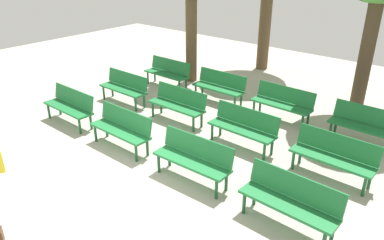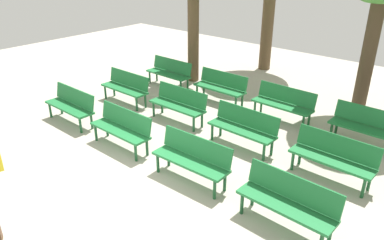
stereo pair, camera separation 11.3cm
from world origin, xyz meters
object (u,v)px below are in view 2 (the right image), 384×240
Objects in this scene: bench_r1_c0 at (126,86)px; bench_r2_c3 at (368,125)px; bench_r0_c0 at (71,104)px; bench_r0_c1 at (122,126)px; bench_r1_c2 at (244,126)px; bench_r1_c1 at (179,103)px; bench_r2_c1 at (221,85)px; bench_r0_c3 at (288,200)px; bench_r1_c3 at (334,155)px; bench_r2_c0 at (170,71)px; bench_r0_c2 at (193,157)px; bench_r2_c2 at (284,102)px.

bench_r1_c0 is 1.00× the size of bench_r2_c3.
bench_r0_c0 is 2.01m from bench_r0_c1.
bench_r1_c2 is at bearing 41.63° from bench_r0_c1.
bench_r1_c1 is (2.02, 0.05, 0.00)m from bench_r1_c0.
bench_r2_c1 is at bearing 88.87° from bench_r1_c1.
bench_r2_c3 is (0.05, 3.64, 0.00)m from bench_r0_c3.
bench_r2_c0 is at bearing 164.53° from bench_r1_c3.
bench_r0_c3 and bench_r1_c2 have the same top height.
bench_r2_c1 is (-1.99, 1.82, 0.00)m from bench_r1_c2.
bench_r2_c0 is (-4.05, 1.82, 0.00)m from bench_r1_c2.
bench_r2_c1 is (0.04, 3.61, 0.00)m from bench_r0_c1.
bench_r1_c0 is at bearing 154.62° from bench_r0_c2.
bench_r1_c1 is at bearing 1.62° from bench_r1_c0.
bench_r2_c1 is at bearing 139.61° from bench_r0_c3.
bench_r0_c0 is 1.00× the size of bench_r2_c2.
bench_r2_c0 is at bearing 90.57° from bench_r0_c0.
bench_r1_c0 is 6.06m from bench_r1_c3.
bench_r2_c1 and bench_r2_c3 have the same top height.
bench_r2_c0 is at bearing 119.48° from bench_r0_c1.
bench_r2_c1 is at bearing 60.86° from bench_r0_c0.
bench_r2_c0 is 1.00× the size of bench_r2_c2.
bench_r2_c3 is at bearing 16.95° from bench_r1_c0.
bench_r0_c3 and bench_r2_c1 have the same top height.
bench_r2_c1 is 4.07m from bench_r2_c3.
bench_r1_c2 is 2.79m from bench_r2_c3.
bench_r2_c0 is at bearing -179.84° from bench_r2_c1.
bench_r0_c1 is 2.69m from bench_r1_c0.
bench_r0_c1 is at bearing 0.34° from bench_r0_c0.
bench_r1_c3 is at bearing 2.10° from bench_r1_c2.
bench_r2_c3 is at bearing 89.21° from bench_r1_c3.
bench_r0_c1 is 1.00× the size of bench_r2_c1.
bench_r1_c0 is at bearing -89.15° from bench_r2_c0.
bench_r2_c2 is (-0.01, 1.86, 0.00)m from bench_r1_c2.
bench_r2_c1 is at bearing -177.52° from bench_r2_c2.
bench_r2_c3 is (2.08, 1.86, 0.00)m from bench_r1_c2.
bench_r0_c1 is 0.99× the size of bench_r0_c2.
bench_r0_c1 is at bearing -137.70° from bench_r1_c2.
bench_r2_c0 is 2.05m from bench_r2_c1.
bench_r2_c0 is 4.03m from bench_r2_c2.
bench_r0_c2 is at bearing 0.91° from bench_r0_c1.
bench_r2_c0 is (-2.02, 3.61, 0.00)m from bench_r0_c1.
bench_r0_c1 is 1.00× the size of bench_r1_c1.
bench_r0_c2 is 1.01× the size of bench_r2_c1.
bench_r0_c1 is 1.85m from bench_r1_c1.
bench_r0_c2 and bench_r1_c2 have the same top height.
bench_r1_c3 is 2.74m from bench_r2_c2.
bench_r2_c1 is 1.00× the size of bench_r2_c2.
bench_r2_c1 is at bearing 138.58° from bench_r1_c2.
bench_r1_c3 is 1.00× the size of bench_r2_c3.
bench_r0_c2 is 4.17m from bench_r2_c3.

